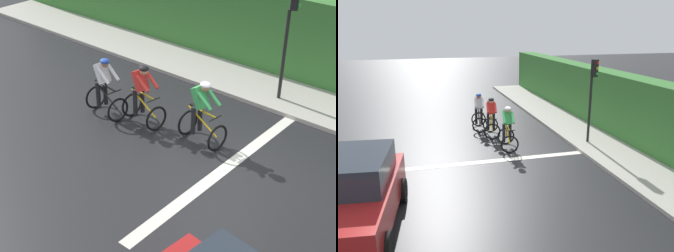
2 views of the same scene
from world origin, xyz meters
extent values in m
plane|color=black|center=(0.00, 0.00, 0.00)|extent=(80.00, 80.00, 0.00)
cube|color=#ADA89E|center=(4.24, 2.00, 0.06)|extent=(2.80, 24.54, 0.12)
cube|color=gray|center=(5.14, 2.00, 0.35)|extent=(0.44, 24.54, 0.69)
cube|color=#387533|center=(5.44, 2.00, 1.31)|extent=(1.10, 24.54, 2.61)
cube|color=silver|center=(0.00, -0.17, 0.00)|extent=(7.00, 0.30, 0.01)
torus|color=black|center=(-0.27, 3.27, 0.34)|extent=(0.68, 0.15, 0.68)
torus|color=black|center=(-0.14, 4.28, 0.34)|extent=(0.68, 0.15, 0.68)
cylinder|color=black|center=(-0.21, 3.77, 0.59)|extent=(0.17, 0.99, 0.51)
cylinder|color=black|center=(-0.17, 4.08, 0.62)|extent=(0.04, 0.04, 0.55)
cylinder|color=black|center=(-0.21, 3.72, 0.87)|extent=(0.14, 0.71, 0.04)
cube|color=black|center=(-0.17, 4.08, 0.91)|extent=(0.13, 0.23, 0.04)
cylinder|color=black|center=(-0.26, 3.37, 0.84)|extent=(0.42, 0.09, 0.03)
cube|color=white|center=(-0.19, 3.87, 1.21)|extent=(0.35, 0.45, 0.57)
sphere|color=#9E7051|center=(-0.21, 3.72, 1.52)|extent=(0.20, 0.20, 0.20)
ellipsoid|color=#264CB2|center=(-0.21, 3.72, 1.59)|extent=(0.27, 0.31, 0.14)
cylinder|color=black|center=(-0.06, 3.96, 0.57)|extent=(0.12, 0.12, 0.74)
cylinder|color=black|center=(-0.30, 3.99, 0.57)|extent=(0.12, 0.12, 0.74)
cylinder|color=white|center=(-0.07, 3.57, 1.26)|extent=(0.15, 0.49, 0.37)
cylinder|color=white|center=(-0.39, 3.61, 1.26)|extent=(0.15, 0.49, 0.37)
torus|color=black|center=(0.04, 2.18, 0.34)|extent=(0.68, 0.15, 0.68)
torus|color=black|center=(0.18, 3.19, 0.34)|extent=(0.68, 0.15, 0.68)
cylinder|color=gold|center=(0.11, 2.69, 0.59)|extent=(0.18, 0.98, 0.51)
cylinder|color=gold|center=(0.16, 2.99, 0.62)|extent=(0.04, 0.04, 0.55)
cylinder|color=gold|center=(0.11, 2.64, 0.87)|extent=(0.14, 0.71, 0.04)
cube|color=black|center=(0.16, 2.99, 0.91)|extent=(0.13, 0.23, 0.04)
cylinder|color=black|center=(0.06, 2.29, 0.84)|extent=(0.42, 0.09, 0.03)
cube|color=red|center=(0.13, 2.79, 1.21)|extent=(0.35, 0.45, 0.57)
sphere|color=tan|center=(0.11, 2.64, 1.52)|extent=(0.20, 0.20, 0.20)
ellipsoid|color=black|center=(0.11, 2.64, 1.59)|extent=(0.28, 0.31, 0.14)
cylinder|color=black|center=(0.26, 2.87, 0.57)|extent=(0.12, 0.12, 0.74)
cylinder|color=black|center=(0.02, 2.91, 0.57)|extent=(0.12, 0.12, 0.74)
cylinder|color=red|center=(0.25, 2.49, 1.26)|extent=(0.16, 0.49, 0.37)
cylinder|color=red|center=(-0.07, 2.53, 1.26)|extent=(0.16, 0.49, 0.37)
torus|color=black|center=(0.29, 0.43, 0.34)|extent=(0.68, 0.14, 0.68)
torus|color=black|center=(0.42, 1.45, 0.34)|extent=(0.68, 0.14, 0.68)
cylinder|color=gold|center=(0.36, 0.94, 0.59)|extent=(0.16, 0.99, 0.51)
cylinder|color=gold|center=(0.39, 1.24, 0.62)|extent=(0.04, 0.04, 0.55)
cylinder|color=gold|center=(0.35, 0.89, 0.87)|extent=(0.13, 0.71, 0.04)
cube|color=black|center=(0.39, 1.24, 0.91)|extent=(0.13, 0.23, 0.04)
cylinder|color=black|center=(0.31, 0.54, 0.84)|extent=(0.42, 0.08, 0.03)
cube|color=green|center=(0.37, 1.04, 1.21)|extent=(0.35, 0.44, 0.57)
sphere|color=#9E7051|center=(0.35, 0.89, 1.52)|extent=(0.20, 0.20, 0.20)
ellipsoid|color=silver|center=(0.35, 0.89, 1.59)|extent=(0.27, 0.31, 0.14)
cylinder|color=black|center=(0.50, 1.13, 0.57)|extent=(0.12, 0.12, 0.74)
cylinder|color=black|center=(0.26, 1.16, 0.57)|extent=(0.12, 0.12, 0.74)
cylinder|color=green|center=(0.49, 0.74, 1.26)|extent=(0.15, 0.48, 0.37)
cylinder|color=green|center=(0.18, 0.78, 1.26)|extent=(0.15, 0.48, 0.37)
cube|color=#B21E1E|center=(-4.44, -3.55, 0.70)|extent=(2.12, 4.26, 0.80)
cube|color=#262D38|center=(-4.41, -3.31, 1.43)|extent=(1.71, 2.28, 0.66)
cylinder|color=black|center=(-3.75, -4.91, 0.32)|extent=(0.29, 0.66, 0.64)
cylinder|color=black|center=(-3.48, -2.38, 0.32)|extent=(0.29, 0.66, 0.64)
cube|color=#EAEACC|center=(-4.14, -5.61, 0.80)|extent=(0.29, 0.11, 0.16)
cylinder|color=black|center=(3.54, 0.59, 1.35)|extent=(0.10, 0.10, 2.70)
cube|color=black|center=(3.59, 0.51, 3.02)|extent=(0.27, 0.27, 0.64)
sphere|color=red|center=(3.64, 0.41, 3.22)|extent=(0.11, 0.11, 0.11)
sphere|color=orange|center=(3.64, 0.41, 3.02)|extent=(0.11, 0.11, 0.11)
sphere|color=green|center=(3.64, 0.41, 2.82)|extent=(0.11, 0.11, 0.11)
camera|label=1|loc=(-8.10, -5.21, 6.56)|focal=52.58mm
camera|label=2|loc=(-3.01, -11.37, 4.57)|focal=37.71mm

